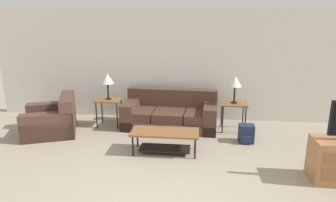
% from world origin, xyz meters
% --- Properties ---
extents(wall_back, '(8.88, 0.06, 2.60)m').
position_xyz_m(wall_back, '(0.00, 4.10, 1.30)').
color(wall_back, silver).
rests_on(wall_back, ground_plane).
extents(couch, '(2.10, 1.05, 0.82)m').
position_xyz_m(couch, '(-0.05, 3.43, 0.29)').
color(couch, '#4C3328').
rests_on(couch, ground_plane).
extents(armchair, '(1.34, 1.37, 0.80)m').
position_xyz_m(armchair, '(-2.52, 2.80, 0.28)').
color(armchair, '#4C3328').
rests_on(armchair, ground_plane).
extents(coffee_table, '(1.22, 0.53, 0.41)m').
position_xyz_m(coffee_table, '(-0.01, 2.08, 0.31)').
color(coffee_table, brown).
rests_on(coffee_table, ground_plane).
extents(side_table_left, '(0.55, 0.46, 0.63)m').
position_xyz_m(side_table_left, '(-1.44, 3.36, 0.56)').
color(side_table_left, brown).
rests_on(side_table_left, ground_plane).
extents(side_table_right, '(0.55, 0.46, 0.63)m').
position_xyz_m(side_table_right, '(1.33, 3.36, 0.56)').
color(side_table_right, brown).
rests_on(side_table_right, ground_plane).
extents(table_lamp_left, '(0.27, 0.27, 0.58)m').
position_xyz_m(table_lamp_left, '(-1.44, 3.36, 1.08)').
color(table_lamp_left, black).
rests_on(table_lamp_left, side_table_left).
extents(table_lamp_right, '(0.27, 0.27, 0.58)m').
position_xyz_m(table_lamp_right, '(1.33, 3.36, 1.08)').
color(table_lamp_right, black).
rests_on(table_lamp_right, side_table_right).
extents(backpack, '(0.29, 0.31, 0.36)m').
position_xyz_m(backpack, '(1.53, 2.72, 0.18)').
color(backpack, '#1E2847').
rests_on(backpack, ground_plane).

